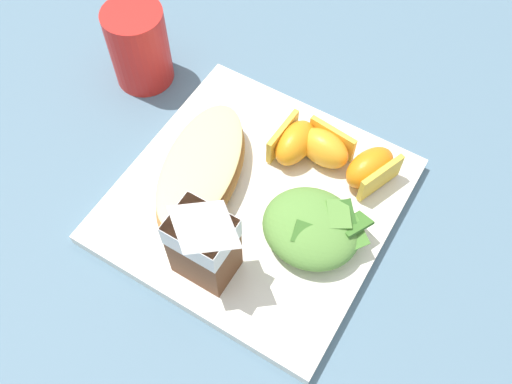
% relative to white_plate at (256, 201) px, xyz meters
% --- Properties ---
extents(ground, '(3.00, 3.00, 0.00)m').
position_rel_white_plate_xyz_m(ground, '(0.00, 0.00, -0.01)').
color(ground, slate).
extents(white_plate, '(0.28, 0.28, 0.02)m').
position_rel_white_plate_xyz_m(white_plate, '(0.00, 0.00, 0.00)').
color(white_plate, white).
rests_on(white_plate, ground).
extents(cheesy_pizza_bread, '(0.12, 0.18, 0.04)m').
position_rel_white_plate_xyz_m(cheesy_pizza_bread, '(0.06, 0.01, 0.03)').
color(cheesy_pizza_bread, '#A87038').
rests_on(cheesy_pizza_bread, white_plate).
extents(green_salad_pile, '(0.11, 0.09, 0.04)m').
position_rel_white_plate_xyz_m(green_salad_pile, '(-0.07, 0.01, 0.03)').
color(green_salad_pile, '#5B8E3D').
rests_on(green_salad_pile, white_plate).
extents(milk_carton, '(0.06, 0.05, 0.11)m').
position_rel_white_plate_xyz_m(milk_carton, '(-0.00, 0.09, 0.07)').
color(milk_carton, brown).
rests_on(milk_carton, white_plate).
extents(orange_wedge_front, '(0.06, 0.07, 0.04)m').
position_rel_white_plate_xyz_m(orange_wedge_front, '(-0.09, -0.08, 0.03)').
color(orange_wedge_front, orange).
rests_on(orange_wedge_front, white_plate).
extents(orange_wedge_middle, '(0.06, 0.04, 0.04)m').
position_rel_white_plate_xyz_m(orange_wedge_middle, '(-0.04, -0.08, 0.03)').
color(orange_wedge_middle, orange).
rests_on(orange_wedge_middle, white_plate).
extents(orange_wedge_rear, '(0.04, 0.06, 0.04)m').
position_rel_white_plate_xyz_m(orange_wedge_rear, '(-0.01, -0.07, 0.03)').
color(orange_wedge_rear, orange).
rests_on(orange_wedge_rear, white_plate).
extents(drinking_red_cup, '(0.07, 0.07, 0.10)m').
position_rel_white_plate_xyz_m(drinking_red_cup, '(0.22, -0.09, 0.04)').
color(drinking_red_cup, red).
rests_on(drinking_red_cup, ground).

